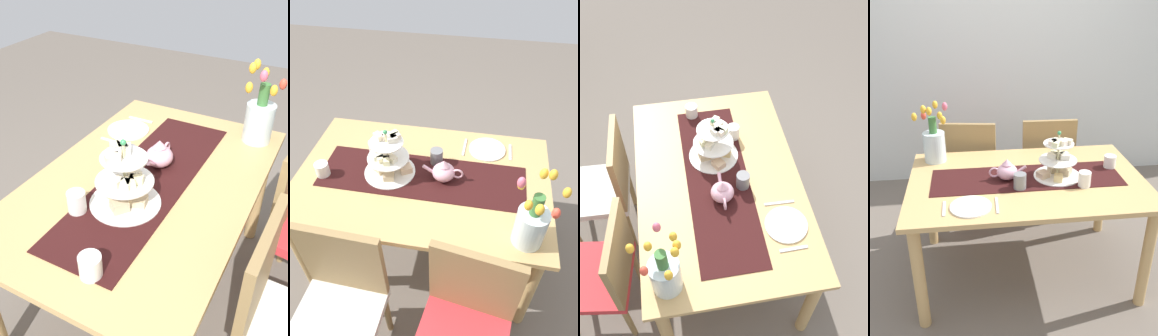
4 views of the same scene
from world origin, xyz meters
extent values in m
plane|color=#6B6056|center=(0.00, 0.00, 0.00)|extent=(8.00, 8.00, 0.00)
cube|color=tan|center=(0.00, 0.00, 0.72)|extent=(1.48, 0.95, 0.03)
cylinder|color=tan|center=(-0.67, -0.41, 0.35)|extent=(0.07, 0.07, 0.70)
cylinder|color=tan|center=(0.67, -0.41, 0.35)|extent=(0.07, 0.07, 0.70)
cylinder|color=tan|center=(-0.67, 0.41, 0.35)|extent=(0.07, 0.07, 0.70)
cylinder|color=tan|center=(0.67, 0.41, 0.35)|extent=(0.07, 0.07, 0.70)
cylinder|color=olive|center=(-0.18, 0.57, 0.21)|extent=(0.04, 0.04, 0.41)
cube|color=olive|center=(-0.36, 0.59, 0.69)|extent=(0.42, 0.10, 0.45)
cylinder|color=olive|center=(0.45, 0.59, 0.21)|extent=(0.04, 0.04, 0.41)
cylinder|color=olive|center=(0.09, 0.60, 0.21)|extent=(0.04, 0.04, 0.41)
cube|color=silver|center=(0.28, 0.78, 0.43)|extent=(0.43, 0.43, 0.05)
cube|color=olive|center=(0.27, 0.59, 0.69)|extent=(0.42, 0.05, 0.45)
cube|color=black|center=(0.00, 0.01, 0.74)|extent=(1.20, 0.36, 0.00)
cylinder|color=beige|center=(0.19, 0.00, 0.88)|extent=(0.01, 0.01, 0.28)
cylinder|color=white|center=(0.19, 0.00, 0.74)|extent=(0.30, 0.30, 0.01)
cylinder|color=white|center=(0.19, 0.00, 0.85)|extent=(0.24, 0.24, 0.01)
cylinder|color=white|center=(0.19, 0.00, 0.96)|extent=(0.19, 0.19, 0.01)
cube|color=beige|center=(0.25, 0.01, 0.77)|extent=(0.09, 0.09, 0.04)
cube|color=beige|center=(0.18, 0.06, 0.76)|extent=(0.07, 0.08, 0.04)
cube|color=beige|center=(0.10, -0.02, 0.76)|extent=(0.09, 0.09, 0.04)
cube|color=#E2C580|center=(0.18, -0.08, 0.77)|extent=(0.06, 0.06, 0.04)
cube|color=silver|center=(0.24, -0.01, 0.87)|extent=(0.06, 0.04, 0.03)
cube|color=silver|center=(0.24, 0.03, 0.87)|extent=(0.07, 0.05, 0.03)
cube|color=beige|center=(0.22, 0.04, 0.87)|extent=(0.07, 0.06, 0.03)
cube|color=#EFE9B5|center=(0.19, 0.05, 0.87)|extent=(0.05, 0.06, 0.03)
cube|color=#F1E7C8|center=(0.16, 0.03, 0.87)|extent=(0.07, 0.06, 0.03)
cube|color=beige|center=(0.16, -0.01, 0.98)|extent=(0.07, 0.06, 0.03)
cube|color=#F3DEC5|center=(0.15, -0.03, 0.98)|extent=(0.07, 0.06, 0.03)
cube|color=beige|center=(0.17, -0.05, 0.98)|extent=(0.06, 0.07, 0.03)
cube|color=beige|center=(0.21, -0.03, 0.98)|extent=(0.06, 0.07, 0.03)
cube|color=beige|center=(0.24, -0.02, 0.98)|extent=(0.07, 0.06, 0.03)
sphere|color=#389356|center=(0.19, 0.00, 1.03)|extent=(0.02, 0.02, 0.02)
ellipsoid|color=#E5A8BC|center=(-0.13, 0.00, 0.79)|extent=(0.13, 0.13, 0.10)
cone|color=#E5A8BC|center=(-0.13, 0.00, 0.86)|extent=(0.06, 0.06, 0.04)
cylinder|color=#E5A8BC|center=(-0.04, 0.00, 0.80)|extent=(0.07, 0.02, 0.06)
torus|color=#E5A8BC|center=(-0.21, 0.00, 0.79)|extent=(0.07, 0.01, 0.07)
cylinder|color=silver|center=(-0.59, 0.35, 0.84)|extent=(0.15, 0.15, 0.21)
cylinder|color=#3D7538|center=(-0.59, 0.35, 0.99)|extent=(0.05, 0.05, 0.12)
ellipsoid|color=#E5607A|center=(-0.50, 0.34, 1.12)|extent=(0.04, 0.04, 0.06)
ellipsoid|color=yellow|center=(-0.54, 0.40, 1.04)|extent=(0.04, 0.04, 0.06)
ellipsoid|color=yellow|center=(-0.57, 0.46, 1.10)|extent=(0.04, 0.04, 0.06)
ellipsoid|color=#EF4C38|center=(-0.65, 0.42, 1.04)|extent=(0.04, 0.04, 0.06)
ellipsoid|color=yellow|center=(-0.70, 0.32, 1.06)|extent=(0.04, 0.04, 0.06)
ellipsoid|color=yellow|center=(-0.63, 0.28, 1.12)|extent=(0.04, 0.04, 0.06)
ellipsoid|color=yellow|center=(-0.60, 0.27, 1.11)|extent=(0.04, 0.04, 0.06)
ellipsoid|color=yellow|center=(-0.51, 0.28, 1.05)|extent=(0.04, 0.04, 0.06)
cylinder|color=white|center=(0.57, 0.09, 0.78)|extent=(0.08, 0.08, 0.08)
cylinder|color=white|center=(-0.36, -0.31, 0.74)|extent=(0.23, 0.23, 0.01)
cube|color=silver|center=(-0.51, -0.31, 0.74)|extent=(0.02, 0.15, 0.01)
cube|color=silver|center=(-0.22, -0.31, 0.74)|extent=(0.02, 0.17, 0.01)
cylinder|color=slate|center=(-0.06, -0.13, 0.78)|extent=(0.08, 0.08, 0.09)
cylinder|color=white|center=(0.33, -0.15, 0.78)|extent=(0.08, 0.08, 0.09)
camera|label=1|loc=(1.25, 0.65, 1.75)|focal=40.83mm
camera|label=2|loc=(-0.31, 1.34, 2.09)|focal=35.12mm
camera|label=3|loc=(-1.43, 0.21, 2.59)|focal=43.00mm
camera|label=4|loc=(-0.35, -2.09, 1.83)|focal=40.22mm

